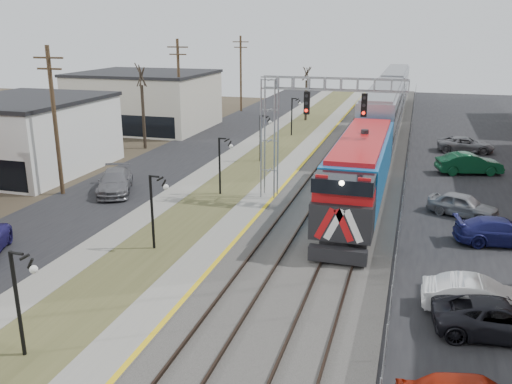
% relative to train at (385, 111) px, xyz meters
% --- Properties ---
extents(street_west, '(7.00, 120.00, 0.04)m').
position_rel_train_xyz_m(street_west, '(-17.00, -16.23, -2.86)').
color(street_west, black).
rests_on(street_west, ground).
extents(sidewalk, '(2.00, 120.00, 0.08)m').
position_rel_train_xyz_m(sidewalk, '(-12.50, -16.23, -2.84)').
color(sidewalk, gray).
rests_on(sidewalk, ground).
extents(grass_median, '(4.00, 120.00, 0.06)m').
position_rel_train_xyz_m(grass_median, '(-9.50, -16.23, -2.85)').
color(grass_median, '#4A4B28').
rests_on(grass_median, ground).
extents(platform, '(2.00, 120.00, 0.24)m').
position_rel_train_xyz_m(platform, '(-6.50, -16.23, -2.76)').
color(platform, gray).
rests_on(platform, ground).
extents(ballast_bed, '(8.00, 120.00, 0.20)m').
position_rel_train_xyz_m(ballast_bed, '(-1.50, -16.23, -2.78)').
color(ballast_bed, '#595651').
rests_on(ballast_bed, ground).
extents(platform_edge, '(0.24, 120.00, 0.01)m').
position_rel_train_xyz_m(platform_edge, '(-5.62, -16.23, -2.64)').
color(platform_edge, gold).
rests_on(platform_edge, platform).
extents(track_near, '(1.58, 120.00, 0.15)m').
position_rel_train_xyz_m(track_near, '(-3.50, -16.23, -2.61)').
color(track_near, '#2D2119').
rests_on(track_near, ballast_bed).
extents(track_far, '(1.58, 120.00, 0.15)m').
position_rel_train_xyz_m(track_far, '(-0.00, -16.23, -2.61)').
color(track_far, '#2D2119').
rests_on(track_far, ballast_bed).
extents(train, '(3.00, 63.05, 5.33)m').
position_rel_train_xyz_m(train, '(0.00, 0.00, 0.00)').
color(train, '#1565AE').
rests_on(train, ground).
extents(signal_gantry, '(9.00, 1.07, 8.15)m').
position_rel_train_xyz_m(signal_gantry, '(-4.28, -23.24, 2.70)').
color(signal_gantry, gray).
rests_on(signal_gantry, ground).
extents(lampposts, '(0.14, 62.14, 4.00)m').
position_rel_train_xyz_m(lampposts, '(-9.50, -32.95, -0.88)').
color(lampposts, black).
rests_on(lampposts, ground).
extents(utility_poles, '(0.28, 80.28, 10.00)m').
position_rel_train_xyz_m(utility_poles, '(-20.00, -26.23, 2.12)').
color(utility_poles, '#4C3823').
rests_on(utility_poles, ground).
extents(fence, '(0.04, 120.00, 1.60)m').
position_rel_train_xyz_m(fence, '(2.70, -16.23, -2.08)').
color(fence, gray).
rests_on(fence, ground).
extents(bare_trees, '(12.30, 42.30, 5.95)m').
position_rel_train_xyz_m(bare_trees, '(-18.16, -12.32, -0.18)').
color(bare_trees, '#382D23').
rests_on(bare_trees, ground).
extents(car_lot_b, '(4.45, 1.65, 1.45)m').
position_rel_train_xyz_m(car_lot_b, '(6.06, -35.61, -2.16)').
color(car_lot_b, white).
rests_on(car_lot_b, ground).
extents(car_lot_c, '(5.14, 2.71, 1.38)m').
position_rel_train_xyz_m(car_lot_c, '(6.69, -37.10, -2.19)').
color(car_lot_c, black).
rests_on(car_lot_c, ground).
extents(car_lot_d, '(5.11, 2.77, 1.41)m').
position_rel_train_xyz_m(car_lot_d, '(7.90, -27.43, -2.18)').
color(car_lot_d, navy).
rests_on(car_lot_d, ground).
extents(car_lot_e, '(4.47, 3.12, 1.41)m').
position_rel_train_xyz_m(car_lot_e, '(6.23, -23.31, -2.18)').
color(car_lot_e, gray).
rests_on(car_lot_e, ground).
extents(car_lot_f, '(5.24, 2.99, 1.63)m').
position_rel_train_xyz_m(car_lot_f, '(7.36, -12.60, -2.07)').
color(car_lot_f, '#0D4526').
rests_on(car_lot_f, ground).
extents(car_street_b, '(4.15, 5.70, 1.53)m').
position_rel_train_xyz_m(car_street_b, '(-16.65, -24.91, -2.12)').
color(car_street_b, slate).
rests_on(car_street_b, ground).
extents(car_lot_g, '(5.12, 2.55, 1.39)m').
position_rel_train_xyz_m(car_lot_g, '(7.65, -4.43, -2.19)').
color(car_lot_g, slate).
rests_on(car_lot_g, ground).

